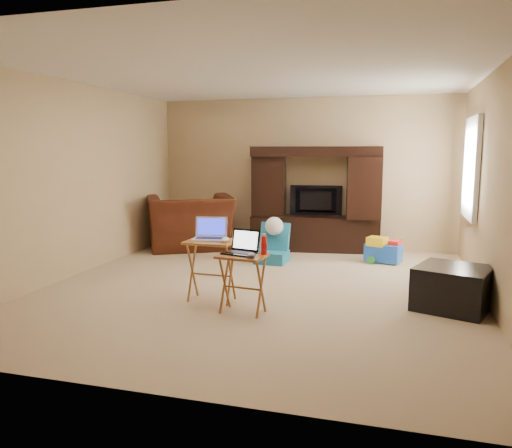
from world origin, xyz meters
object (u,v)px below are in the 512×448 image
(television, at_px, (316,201))
(water_bottle, at_px, (264,245))
(recliner, at_px, (190,222))
(laptop_left, at_px, (209,229))
(plush_toy, at_px, (243,247))
(push_toy, at_px, (383,250))
(laptop_right, at_px, (239,242))
(child_rocker, at_px, (272,243))
(mouse_right, at_px, (252,255))
(tray_table_right, at_px, (243,284))
(mouse_left, at_px, (225,240))
(entertainment_center, at_px, (315,199))
(ottoman, at_px, (453,288))
(tray_table_left, at_px, (211,271))

(television, height_order, water_bottle, television)
(recliner, distance_m, laptop_left, 3.01)
(plush_toy, height_order, laptop_left, laptop_left)
(recliner, xyz_separation_m, push_toy, (3.15, -0.22, -0.25))
(recliner, xyz_separation_m, laptop_right, (1.82, -2.96, 0.27))
(child_rocker, xyz_separation_m, water_bottle, (0.47, -2.23, 0.40))
(child_rocker, relative_size, mouse_right, 4.80)
(push_toy, relative_size, laptop_left, 1.46)
(push_toy, distance_m, water_bottle, 2.94)
(tray_table_right, bearing_deg, child_rocker, 103.61)
(push_toy, distance_m, tray_table_right, 3.05)
(plush_toy, xyz_separation_m, mouse_left, (0.48, -2.16, 0.51))
(laptop_left, xyz_separation_m, mouse_right, (0.61, -0.45, -0.17))
(mouse_left, bearing_deg, tray_table_right, -41.67)
(tray_table_right, distance_m, laptop_left, 0.76)
(television, distance_m, mouse_right, 3.61)
(mouse_right, bearing_deg, television, 89.29)
(child_rocker, bearing_deg, recliner, 159.50)
(plush_toy, xyz_separation_m, tray_table_right, (0.73, -2.39, 0.11))
(mouse_right, distance_m, water_bottle, 0.22)
(entertainment_center, distance_m, mouse_right, 3.54)
(plush_toy, height_order, ottoman, ottoman)
(push_toy, xyz_separation_m, tray_table_right, (-1.30, -2.76, 0.11))
(mouse_left, distance_m, mouse_right, 0.53)
(entertainment_center, bearing_deg, television, 82.62)
(ottoman, bearing_deg, mouse_left, -168.06)
(entertainment_center, xyz_separation_m, push_toy, (1.12, -0.65, -0.66))
(mouse_right, bearing_deg, recliner, 122.61)
(television, xyz_separation_m, water_bottle, (0.03, -3.40, -0.12))
(recliner, distance_m, tray_table_left, 3.03)
(entertainment_center, xyz_separation_m, tray_table_left, (-0.62, -3.11, -0.51))
(laptop_left, bearing_deg, child_rocker, 72.80)
(push_toy, bearing_deg, television, 165.85)
(ottoman, bearing_deg, entertainment_center, 124.91)
(laptop_right, bearing_deg, tray_table_right, -12.53)
(entertainment_center, height_order, mouse_right, entertainment_center)
(mouse_left, relative_size, mouse_right, 1.12)
(recliner, distance_m, plush_toy, 1.30)
(mouse_left, bearing_deg, child_rocker, 90.37)
(laptop_right, bearing_deg, push_toy, 78.04)
(tray_table_left, relative_size, water_bottle, 3.63)
(push_toy, xyz_separation_m, mouse_right, (-1.17, -2.88, 0.43))
(laptop_left, distance_m, mouse_left, 0.26)
(laptop_left, height_order, mouse_left, laptop_left)
(child_rocker, xyz_separation_m, mouse_right, (0.40, -2.43, 0.33))
(ottoman, bearing_deg, child_rocker, 145.69)
(child_rocker, bearing_deg, tray_table_left, -92.34)
(plush_toy, distance_m, tray_table_right, 2.50)
(child_rocker, bearing_deg, push_toy, 18.91)
(entertainment_center, height_order, water_bottle, entertainment_center)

